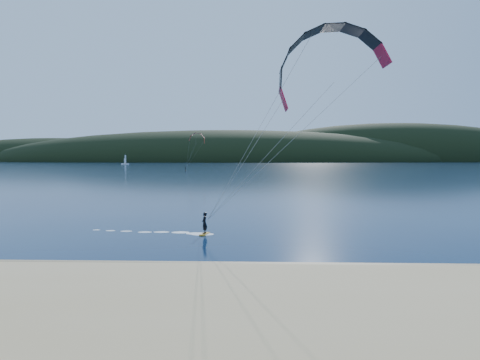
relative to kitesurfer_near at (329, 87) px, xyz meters
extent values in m
plane|color=#081D3D|center=(-9.23, -12.34, -12.00)|extent=(1800.00, 1800.00, 0.00)
cube|color=#7E6549|center=(-9.23, -7.84, -11.95)|extent=(220.00, 2.50, 0.10)
ellipsoid|color=black|center=(-59.23, 707.66, -12.00)|extent=(840.00, 280.00, 110.00)
ellipsoid|color=black|center=(250.77, 747.66, -12.00)|extent=(600.00, 240.00, 140.00)
ellipsoid|color=black|center=(-389.23, 767.66, -12.00)|extent=(520.00, 220.00, 90.00)
cube|color=orange|center=(-9.93, 3.20, -11.95)|extent=(0.79, 1.56, 0.09)
imported|color=black|center=(-9.93, 3.20, -10.99)|extent=(0.57, 0.75, 1.84)
cylinder|color=gray|center=(-4.60, 1.38, -5.16)|extent=(0.02, 0.02, 15.18)
cube|color=orange|center=(-42.26, 189.62, -11.95)|extent=(0.64, 1.49, 0.08)
imported|color=black|center=(-42.26, 189.62, -11.03)|extent=(0.78, 0.94, 1.78)
cylinder|color=gray|center=(-38.76, 187.52, -3.57)|extent=(0.02, 0.02, 16.05)
cube|color=white|center=(-137.30, 390.63, -11.52)|extent=(8.00, 4.48, 1.33)
cylinder|color=white|center=(-137.30, 390.63, -6.29)|extent=(0.19, 0.19, 10.47)
cube|color=white|center=(-137.25, 391.97, -6.29)|extent=(0.74, 2.39, 7.62)
cube|color=white|center=(-137.25, 389.11, -8.19)|extent=(0.58, 1.85, 4.76)
camera|label=1|loc=(-5.63, -32.59, -5.41)|focal=31.50mm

